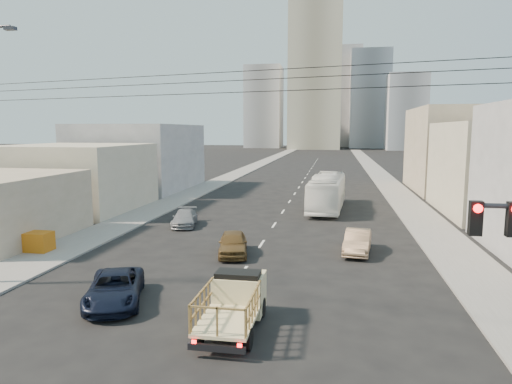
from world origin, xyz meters
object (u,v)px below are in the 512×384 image
(flatbed_pickup, at_px, (233,300))
(navy_pickup, at_px, (115,288))
(city_bus, at_px, (327,192))
(crate_stack, at_px, (36,241))
(sedan_brown, at_px, (233,243))
(sedan_tan, at_px, (357,242))
(sedan_grey, at_px, (185,218))

(flatbed_pickup, bearing_deg, navy_pickup, 164.43)
(flatbed_pickup, bearing_deg, city_bus, 83.85)
(crate_stack, bearing_deg, sedan_brown, 7.69)
(navy_pickup, distance_m, sedan_tan, 14.51)
(city_bus, relative_size, sedan_tan, 2.80)
(city_bus, distance_m, sedan_tan, 15.37)
(sedan_brown, bearing_deg, navy_pickup, -122.97)
(sedan_tan, bearing_deg, city_bus, 104.37)
(navy_pickup, bearing_deg, sedan_grey, 78.45)
(flatbed_pickup, relative_size, crate_stack, 2.45)
(flatbed_pickup, relative_size, sedan_brown, 1.08)
(sedan_brown, bearing_deg, crate_stack, 176.11)
(sedan_brown, height_order, crate_stack, sedan_brown)
(sedan_tan, bearing_deg, crate_stack, -163.76)
(flatbed_pickup, distance_m, navy_pickup, 5.73)
(flatbed_pickup, xyz_separation_m, crate_stack, (-14.01, 8.25, -0.40))
(city_bus, height_order, sedan_grey, city_bus)
(sedan_tan, height_order, crate_stack, sedan_tan)
(navy_pickup, relative_size, city_bus, 0.40)
(sedan_grey, bearing_deg, city_bus, 30.06)
(sedan_grey, height_order, crate_stack, crate_stack)
(navy_pickup, xyz_separation_m, sedan_grey, (-2.26, 15.74, -0.05))
(navy_pickup, distance_m, crate_stack, 10.83)
(city_bus, bearing_deg, sedan_brown, -103.35)
(navy_pickup, height_order, sedan_tan, sedan_tan)
(sedan_tan, bearing_deg, sedan_brown, -160.34)
(navy_pickup, relative_size, sedan_tan, 1.13)
(sedan_tan, distance_m, sedan_grey, 13.99)
(sedan_brown, height_order, sedan_tan, sedan_brown)
(navy_pickup, height_order, sedan_grey, navy_pickup)
(flatbed_pickup, distance_m, crate_stack, 16.26)
(sedan_grey, bearing_deg, navy_pickup, -93.43)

